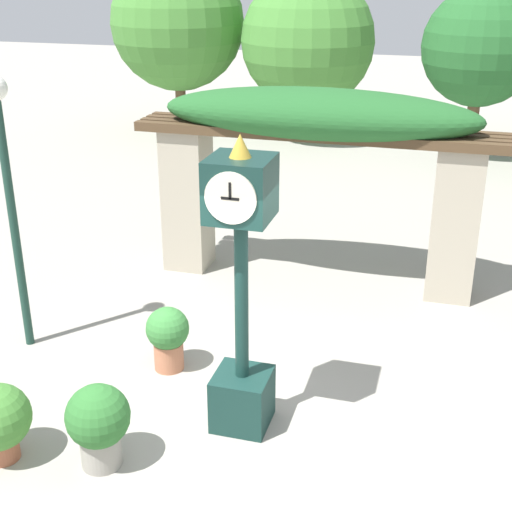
% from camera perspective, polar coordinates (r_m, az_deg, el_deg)
% --- Properties ---
extents(ground_plane, '(60.00, 60.00, 0.00)m').
position_cam_1_polar(ground_plane, '(7.50, -1.26, -13.06)').
color(ground_plane, gray).
extents(pedestal_clock, '(0.57, 0.61, 2.99)m').
position_cam_1_polar(pedestal_clock, '(6.72, -1.17, -2.93)').
color(pedestal_clock, '#14332D').
rests_on(pedestal_clock, ground).
extents(pergola, '(5.08, 1.22, 2.79)m').
position_cam_1_polar(pergola, '(9.89, 4.92, 8.92)').
color(pergola, '#A89E89').
rests_on(pergola, ground).
extents(potted_plant_near_left, '(0.60, 0.60, 0.83)m').
position_cam_1_polar(potted_plant_near_left, '(6.84, -12.49, -12.84)').
color(potted_plant_near_left, gray).
rests_on(potted_plant_near_left, ground).
extents(potted_plant_far_left, '(0.49, 0.49, 0.76)m').
position_cam_1_polar(potted_plant_far_left, '(8.19, -7.07, -6.28)').
color(potted_plant_far_left, '#B26B4C').
rests_on(potted_plant_far_left, ground).
extents(lamp_post, '(0.27, 0.27, 3.24)m').
position_cam_1_polar(lamp_post, '(8.47, -19.30, 6.05)').
color(lamp_post, '#19382D').
rests_on(lamp_post, ground).
extents(tree_line, '(14.51, 4.29, 5.30)m').
position_cam_1_polar(tree_line, '(17.93, 12.01, 17.54)').
color(tree_line, brown).
rests_on(tree_line, ground).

